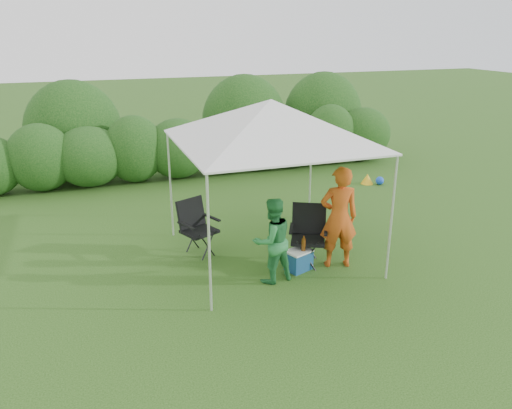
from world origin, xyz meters
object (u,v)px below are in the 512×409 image
object	(u,v)px
chair_right	(308,231)
chair_left	(196,223)
woman	(272,240)
cooler	(299,260)
canopy	(271,121)
man	(339,217)

from	to	relation	value
chair_right	chair_left	xyz separation A→B (m)	(-1.77, 1.03, -0.02)
chair_right	woman	bearing A→B (deg)	-125.67
chair_right	chair_left	size ratio (longest dim) A/B	1.03
chair_right	cooler	world-z (taller)	chair_right
chair_left	cooler	distance (m)	2.00
canopy	man	distance (m)	1.99
chair_left	man	xyz separation A→B (m)	(2.18, -1.34, 0.32)
woman	cooler	bearing A→B (deg)	-171.98
chair_right	cooler	size ratio (longest dim) A/B	2.01
canopy	man	xyz separation A→B (m)	(0.95, -0.78, -1.57)
man	chair_right	bearing A→B (deg)	-22.13
man	canopy	bearing A→B (deg)	-25.28
woman	cooler	xyz separation A→B (m)	(0.57, 0.20, -0.53)
chair_right	cooler	distance (m)	0.55
chair_left	man	size ratio (longest dim) A/B	0.57
canopy	cooler	xyz separation A→B (m)	(0.26, -0.73, -2.28)
chair_left	man	distance (m)	2.58
man	woman	size ratio (longest dim) A/B	1.26
chair_right	chair_left	world-z (taller)	chair_right
chair_left	woman	size ratio (longest dim) A/B	0.71
canopy	woman	world-z (taller)	canopy
woman	cooler	world-z (taller)	woman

